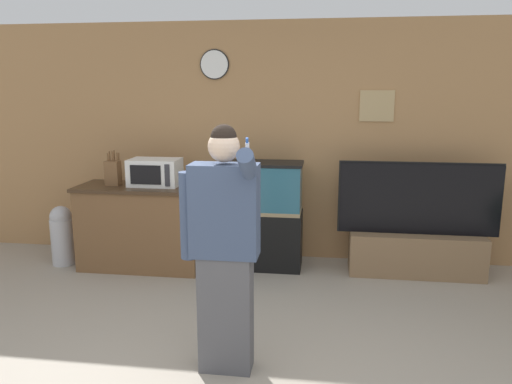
# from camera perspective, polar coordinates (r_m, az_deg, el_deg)

# --- Properties ---
(wall_back_paneled) EXTENTS (10.00, 0.08, 2.60)m
(wall_back_paneled) POSITION_cam_1_polar(r_m,az_deg,el_deg) (5.55, 2.24, 5.71)
(wall_back_paneled) COLOR #A87A4C
(wall_back_paneled) RESTS_ON ground_plane
(counter_island) EXTENTS (1.32, 0.59, 0.89)m
(counter_island) POSITION_cam_1_polar(r_m,az_deg,el_deg) (5.45, -12.88, -3.86)
(counter_island) COLOR brown
(counter_island) RESTS_ON ground_plane
(microwave) EXTENTS (0.52, 0.34, 0.28)m
(microwave) POSITION_cam_1_polar(r_m,az_deg,el_deg) (5.31, -11.47, 2.23)
(microwave) COLOR white
(microwave) RESTS_ON counter_island
(knife_block) EXTENTS (0.14, 0.12, 0.36)m
(knife_block) POSITION_cam_1_polar(r_m,az_deg,el_deg) (5.44, -16.03, 2.15)
(knife_block) COLOR brown
(knife_block) RESTS_ON counter_island
(aquarium_on_stand) EXTENTS (0.81, 0.43, 1.14)m
(aquarium_on_stand) POSITION_cam_1_polar(r_m,az_deg,el_deg) (5.29, 0.91, -2.66)
(aquarium_on_stand) COLOR black
(aquarium_on_stand) RESTS_ON ground_plane
(tv_on_stand) EXTENTS (1.61, 0.40, 1.17)m
(tv_on_stand) POSITION_cam_1_polar(r_m,az_deg,el_deg) (5.39, 17.82, -5.45)
(tv_on_stand) COLOR brown
(tv_on_stand) RESTS_ON ground_plane
(person_standing) EXTENTS (0.53, 0.40, 1.67)m
(person_standing) POSITION_cam_1_polar(r_m,az_deg,el_deg) (3.28, -3.71, -6.30)
(person_standing) COLOR #515156
(person_standing) RESTS_ON ground_plane
(trash_bin) EXTENTS (0.24, 0.24, 0.65)m
(trash_bin) POSITION_cam_1_polar(r_m,az_deg,el_deg) (5.82, -21.27, -4.53)
(trash_bin) COLOR #B7B7BC
(trash_bin) RESTS_ON ground_plane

